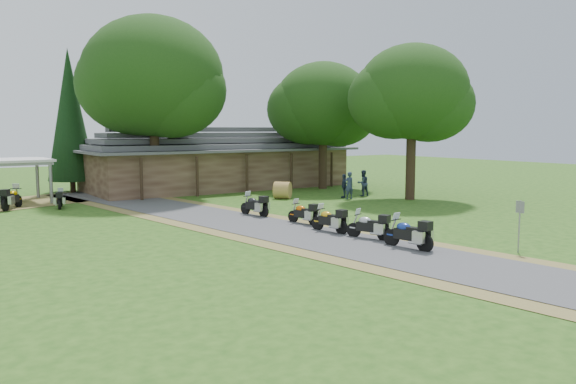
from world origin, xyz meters
TOP-DOWN VIEW (x-y plane):
  - ground at (0.00, 0.00)m, footprint 120.00×120.00m
  - driveway at (-0.50, 4.00)m, footprint 51.95×51.95m
  - lodge at (6.00, 24.00)m, footprint 21.40×9.40m
  - motorcycle_row_a at (1.23, -1.02)m, footprint 0.93×2.05m
  - motorcycle_row_b at (1.31, 1.30)m, footprint 1.18×1.93m
  - motorcycle_row_c at (0.94, 3.50)m, footprint 0.89×1.91m
  - motorcycle_row_d at (1.28, 5.97)m, footprint 0.89×1.83m
  - motorcycle_row_e at (0.69, 9.65)m, footprint 0.95×1.95m
  - motorcycle_carport_a at (-9.71, 19.85)m, footprint 1.70×2.11m
  - motorcycle_carport_b at (-7.25, 18.78)m, footprint 0.99×1.75m
  - person_a at (9.78, 12.42)m, footprint 0.64×0.47m
  - person_b at (11.67, 13.14)m, footprint 0.65×0.50m
  - person_c at (9.92, 13.10)m, footprint 0.66×0.66m
  - hay_bale at (6.15, 15.03)m, footprint 1.57×1.55m
  - sign_post at (4.20, -3.86)m, footprint 0.36×0.06m
  - oak_lodge_left at (-0.43, 21.06)m, footprint 9.59×9.59m
  - oak_lodge_right at (12.48, 18.74)m, footprint 7.63×7.63m
  - oak_driveway at (12.99, 9.93)m, footprint 7.34×7.34m
  - cedar_near at (-4.49, 27.18)m, footprint 3.40×3.40m

SIDE VIEW (x-z plane):
  - ground at x=0.00m, z-range 0.00..0.00m
  - driveway at x=-0.50m, z-range 0.00..0.00m
  - motorcycle_carport_b at x=-7.25m, z-range 0.00..1.14m
  - hay_bale at x=6.15m, z-range 0.00..1.15m
  - motorcycle_row_d at x=1.28m, z-range 0.00..1.20m
  - motorcycle_row_b at x=1.31m, z-range 0.00..1.25m
  - motorcycle_row_c at x=0.94m, z-range 0.00..1.26m
  - motorcycle_row_e at x=0.69m, z-range 0.00..1.28m
  - motorcycle_row_a at x=1.23m, z-range 0.00..1.35m
  - motorcycle_carport_a at x=-9.71m, z-range 0.00..1.42m
  - person_c at x=9.92m, z-range 0.00..1.91m
  - sign_post at x=4.20m, z-range 0.00..2.00m
  - person_b at x=11.67m, z-range 0.00..2.14m
  - person_a at x=9.78m, z-range 0.00..2.15m
  - lodge at x=6.00m, z-range 0.00..4.90m
  - cedar_near at x=-4.49m, z-range 0.00..10.57m
  - oak_lodge_right at x=12.48m, z-range 0.00..10.73m
  - oak_driveway at x=12.99m, z-range 0.00..11.47m
  - oak_lodge_left at x=-0.43m, z-range 0.00..13.30m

